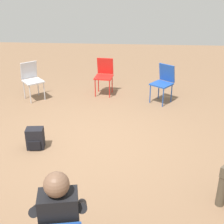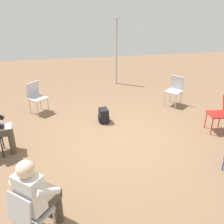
# 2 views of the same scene
# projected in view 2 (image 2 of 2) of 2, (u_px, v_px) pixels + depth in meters

# --- Properties ---
(ground_plane) EXTENTS (15.54, 15.54, 0.00)m
(ground_plane) POSITION_uv_depth(u_px,v_px,m) (120.00, 139.00, 5.57)
(ground_plane) COLOR brown
(chair_southwest) EXTENTS (0.58, 0.59, 0.85)m
(chair_southwest) POSITION_uv_depth(u_px,v_px,m) (28.00, 213.00, 3.10)
(chair_southwest) COLOR #B7B7BC
(chair_southwest) RESTS_ON ground
(chair_northwest) EXTENTS (0.58, 0.59, 0.85)m
(chair_northwest) POSITION_uv_depth(u_px,v_px,m) (36.00, 95.00, 6.61)
(chair_northwest) COLOR #B7B7BC
(chair_northwest) RESTS_ON ground
(chair_east) EXTENTS (0.48, 0.44, 0.85)m
(chair_east) POSITION_uv_depth(u_px,v_px,m) (221.00, 112.00, 5.70)
(chair_east) COLOR red
(chair_east) RESTS_ON ground
(chair_northeast) EXTENTS (0.59, 0.58, 0.85)m
(chair_northeast) POSITION_uv_depth(u_px,v_px,m) (175.00, 89.00, 7.07)
(chair_northeast) COLOR #B7B7BC
(chair_northeast) RESTS_ON ground
(person_in_white) EXTENTS (0.63, 0.63, 1.24)m
(person_in_white) POSITION_uv_depth(u_px,v_px,m) (36.00, 193.00, 3.14)
(person_in_white) COLOR #4C4233
(person_in_white) RESTS_ON ground
(backpack_near_laptop_user) EXTENTS (0.27, 0.30, 0.36)m
(backpack_near_laptop_user) POSITION_uv_depth(u_px,v_px,m) (104.00, 116.00, 6.25)
(backpack_near_laptop_user) COLOR black
(backpack_near_laptop_user) RESTS_ON ground
(tent_pole_near) EXTENTS (0.07, 0.07, 2.24)m
(tent_pole_near) POSITION_uv_depth(u_px,v_px,m) (116.00, 52.00, 8.47)
(tent_pole_near) COLOR #B2B2B7
(tent_pole_near) RESTS_ON ground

